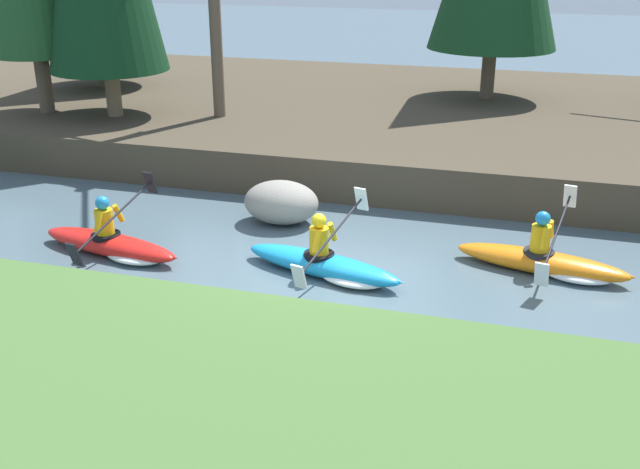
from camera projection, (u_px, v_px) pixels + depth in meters
ground_plane at (322, 279)px, 11.57m from camera, size 90.00×90.00×0.00m
riverbank_far at (421, 119)px, 19.69m from camera, size 44.00×11.74×0.88m
kayaker_lead at (549, 262)px, 11.71m from camera, size 2.79×2.06×1.20m
kayaker_middle at (328, 264)px, 11.62m from camera, size 2.78×2.05×1.20m
kayaker_trailing at (114, 244)px, 12.38m from camera, size 2.79×2.06×1.20m
boulder_midstream at (281, 202)px, 13.72m from camera, size 1.39×1.09×0.79m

